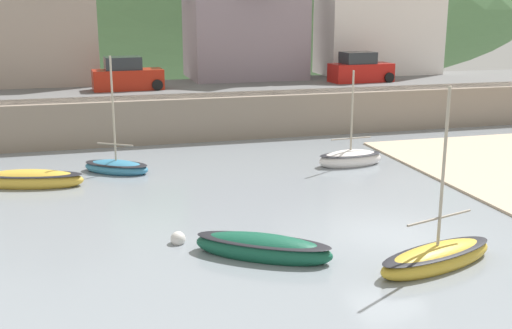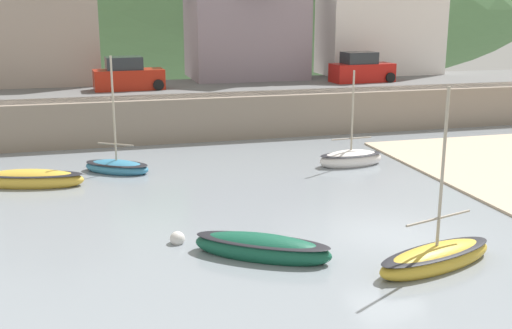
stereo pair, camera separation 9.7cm
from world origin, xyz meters
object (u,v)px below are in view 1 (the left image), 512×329
Objects in this scene: waterfront_building_centre at (244,14)px; mooring_buoy at (178,239)px; sailboat_tall_mast at (29,180)px; dinghy_open_wooden at (263,248)px; motorboat_with_cabin at (116,167)px; sailboat_nearest_shore at (350,159)px; parked_car_by_wall at (360,70)px; waterfront_building_left at (40,12)px; sailboat_far_left at (437,257)px; parked_car_near_slipway at (127,76)px.

waterfront_building_centre is 26.22m from mooring_buoy.
dinghy_open_wooden is (7.29, -9.82, 0.00)m from sailboat_tall_mast.
dinghy_open_wooden is 0.79× the size of motorboat_with_cabin.
sailboat_nearest_shore reaches higher than parked_car_by_wall.
dinghy_open_wooden is at bearing -74.32° from waterfront_building_left.
waterfront_building_centre is at bearing 70.61° from sailboat_far_left.
parked_car_by_wall is at bearing 92.11° from dinghy_open_wooden.
parked_car_near_slipway is 8.71× the size of mooring_buoy.
motorboat_with_cabin is (-3.68, 11.15, -0.03)m from dinghy_open_wooden.
waterfront_building_left is at bearing 134.20° from parked_car_near_slipway.
sailboat_nearest_shore is 1.11× the size of parked_car_by_wall.
parked_car_by_wall is at bearing 44.63° from sailboat_tall_mast.
sailboat_tall_mast is 9.49m from mooring_buoy.
sailboat_far_left is at bearing -24.29° from motorboat_with_cabin.
motorboat_with_cabin reaches higher than mooring_buoy.
sailboat_tall_mast is (-13.29, -15.94, -6.46)m from waterfront_building_centre.
sailboat_far_left is 1.29× the size of parked_car_near_slipway.
dinghy_open_wooden is (7.23, -25.76, -6.63)m from waterfront_building_left.
parked_car_by_wall is (16.39, 10.11, 2.95)m from motorboat_with_cabin.
waterfront_building_centre reaches higher than sailboat_tall_mast.
sailboat_far_left reaches higher than parked_car_near_slipway.
parked_car_near_slipway is at bearing 90.16° from sailboat_far_left.
dinghy_open_wooden is 24.94m from parked_car_by_wall.
sailboat_tall_mast is 12.23m from dinghy_open_wooden.
sailboat_nearest_shore is 13.32m from parked_car_by_wall.
waterfront_building_centre is at bearing 109.89° from dinghy_open_wooden.
parked_car_by_wall is at bearing -3.02° from parked_car_near_slipway.
waterfront_building_centre reaches higher than motorboat_with_cabin.
sailboat_nearest_shore is 9.68× the size of mooring_buoy.
motorboat_with_cabin is at bearing -123.51° from waterfront_building_centre.
waterfront_building_centre is 2.01× the size of dinghy_open_wooden.
parked_car_near_slipway is (-9.38, 11.68, 2.90)m from sailboat_nearest_shore.
waterfront_building_centre is 8.82m from parked_car_by_wall.
sailboat_nearest_shore is 1.11× the size of parked_car_near_slipway.
sailboat_nearest_shore is (1.02, -16.18, -6.43)m from waterfront_building_centre.
mooring_buoy is (4.95, -23.99, -6.77)m from waterfront_building_left.
dinghy_open_wooden reaches higher than sailboat_tall_mast.
waterfront_building_left is 1.65× the size of sailboat_far_left.
parked_car_by_wall is (6.71, -4.50, -3.54)m from waterfront_building_centre.
waterfront_building_centre reaches higher than mooring_buoy.
waterfront_building_centre reaches higher than parked_car_by_wall.
waterfront_building_centre is 2.04× the size of parked_car_near_slipway.
sailboat_far_left is 24.47m from parked_car_near_slipway.
sailboat_tall_mast is at bearing 118.65° from sailboat_far_left.
mooring_buoy is at bearing -131.27° from parked_car_by_wall.
sailboat_far_left is at bearing -92.81° from waterfront_building_centre.
waterfront_building_left is at bearing 127.33° from sailboat_nearest_shore.
parked_car_by_wall is 24.78m from mooring_buoy.
dinghy_open_wooden is 11.74m from motorboat_with_cabin.
sailboat_tall_mast is at bearing -116.32° from parked_car_near_slipway.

